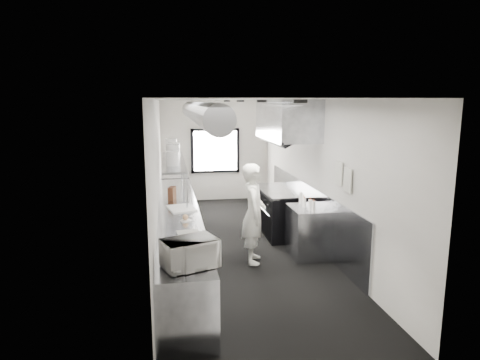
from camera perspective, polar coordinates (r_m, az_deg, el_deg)
name	(u,v)px	position (r m, az deg, el deg)	size (l,w,h in m)	color
floor	(239,246)	(8.27, -0.13, -8.94)	(3.00, 8.00, 0.01)	black
ceiling	(239,99)	(7.79, -0.13, 10.86)	(3.00, 8.00, 0.01)	silver
wall_back	(215,151)	(11.83, -3.38, 3.98)	(3.00, 0.02, 2.80)	beige
wall_front	(309,247)	(4.14, 9.29, -8.89)	(3.00, 0.02, 2.80)	beige
wall_left	(158,178)	(7.80, -11.06, 0.32)	(0.02, 8.00, 2.80)	beige
wall_right	(315,173)	(8.29, 10.15, 0.95)	(0.02, 8.00, 2.80)	beige
wall_cladding	(308,211)	(8.74, 9.18, -4.22)	(0.03, 5.50, 1.10)	gray
hvac_duct	(199,113)	(8.10, -5.56, 9.03)	(0.40, 0.40, 6.40)	gray
service_window	(215,151)	(11.79, -3.36, 3.96)	(1.36, 0.05, 1.25)	white
exhaust_hood	(286,120)	(8.72, 6.28, 8.08)	(0.81, 2.20, 0.88)	gray
prep_counter	(179,235)	(7.55, -8.19, -7.39)	(0.70, 6.00, 0.90)	gray
pass_shelf	(174,162)	(8.77, -8.94, 2.41)	(0.45, 3.00, 0.68)	gray
range	(282,211)	(9.00, 5.67, -4.23)	(0.88, 1.60, 0.94)	black
bottle_station	(308,232)	(7.75, 9.23, -6.92)	(0.65, 0.80, 0.90)	gray
far_work_table	(175,191)	(11.12, -8.76, -1.52)	(0.70, 1.20, 0.90)	gray
notice_sheet_a	(339,173)	(7.14, 13.23, 0.92)	(0.02, 0.28, 0.38)	beige
notice_sheet_b	(348,180)	(6.84, 14.34, 0.01)	(0.02, 0.28, 0.38)	beige
line_cook	(254,213)	(7.27, 1.86, -4.54)	(0.63, 0.42, 1.74)	white
microwave	(190,253)	(4.91, -6.83, -9.79)	(0.55, 0.42, 0.33)	silver
deli_tub_a	(172,253)	(5.28, -9.17, -9.69)	(0.14, 0.14, 0.10)	#A1AB9D
deli_tub_b	(171,247)	(5.47, -9.34, -8.96)	(0.14, 0.14, 0.10)	#A1AB9D
newspaper	(189,234)	(6.11, -6.94, -7.25)	(0.32, 0.40, 0.01)	silver
small_plate	(186,220)	(6.76, -7.38, -5.45)	(0.17, 0.17, 0.01)	silver
pastry	(185,217)	(6.75, -7.39, -5.01)	(0.09, 0.09, 0.09)	tan
cutting_board	(181,208)	(7.52, -7.94, -3.79)	(0.43, 0.57, 0.02)	white
knife_block	(172,193)	(8.19, -9.18, -1.80)	(0.10, 0.23, 0.25)	brown
plate_stack_a	(172,158)	(8.03, -9.13, 2.89)	(0.23, 0.23, 0.27)	silver
plate_stack_b	(173,153)	(8.50, -9.04, 3.57)	(0.27, 0.27, 0.35)	silver
plate_stack_c	(174,151)	(8.86, -8.96, 3.87)	(0.25, 0.25, 0.35)	silver
plate_stack_d	(172,147)	(9.55, -9.25, 4.42)	(0.24, 0.24, 0.38)	silver
squeeze_bottle_a	(314,207)	(7.31, 9.92, -3.57)	(0.06, 0.06, 0.19)	white
squeeze_bottle_b	(310,205)	(7.42, 9.47, -3.35)	(0.06, 0.06, 0.19)	white
squeeze_bottle_c	(304,203)	(7.60, 8.70, -3.08)	(0.06, 0.06, 0.17)	white
squeeze_bottle_d	(303,201)	(7.70, 8.57, -2.84)	(0.06, 0.06, 0.19)	white
squeeze_bottle_e	(301,198)	(7.88, 8.22, -2.45)	(0.07, 0.07, 0.20)	white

